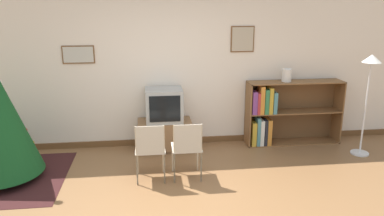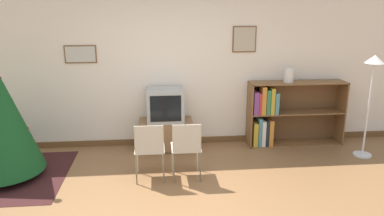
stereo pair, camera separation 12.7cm
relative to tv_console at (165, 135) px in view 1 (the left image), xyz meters
name	(u,v)px [view 1 (the left image)]	position (x,y,z in m)	size (l,w,h in m)	color
ground_plane	(179,215)	(0.05, -1.99, -0.25)	(24.00, 24.00, 0.00)	brown
wall_back	(166,65)	(0.05, 0.30, 1.10)	(9.05, 0.11, 2.70)	silver
area_rug	(4,179)	(-2.26, -0.80, -0.25)	(1.67, 1.68, 0.01)	#381919
tv_console	(165,135)	(0.00, 0.00, 0.00)	(0.86, 0.47, 0.50)	brown
television	(164,105)	(0.00, 0.00, 0.51)	(0.58, 0.46, 0.53)	#9E9E99
folding_chair_left	(150,149)	(-0.25, -1.11, 0.22)	(0.40, 0.40, 0.82)	#BCB29E
folding_chair_right	(187,147)	(0.25, -1.11, 0.22)	(0.40, 0.40, 0.82)	#BCB29E
bookshelf	(277,114)	(1.90, 0.07, 0.28)	(1.61, 0.36, 1.08)	brown
vase	(287,75)	(2.03, 0.07, 0.94)	(0.16, 0.16, 0.22)	silver
standing_lamp	(369,79)	(3.09, -0.56, 0.97)	(0.28, 0.28, 1.59)	silver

